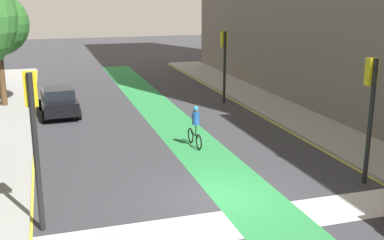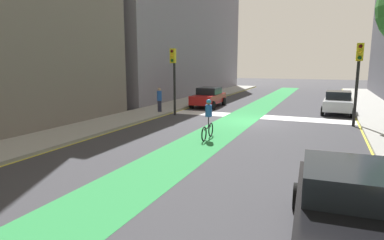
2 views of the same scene
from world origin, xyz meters
name	(u,v)px [view 2 (image 2 of 2)]	position (x,y,z in m)	size (l,w,h in m)	color
ground_plane	(251,121)	(0.00, 0.00, 0.00)	(120.00, 120.00, 0.00)	#38383D
bike_lane_paint	(237,120)	(0.92, 0.00, 0.00)	(2.40, 60.00, 0.01)	#2D8C47
crosswalk_band	(258,117)	(0.00, -2.00, 0.00)	(12.00, 1.80, 0.01)	silver
curb_stripe_left	(361,129)	(-6.00, 0.00, 0.01)	(0.16, 60.00, 0.01)	yellow
sidewalk_right	(145,113)	(7.50, 0.00, 0.07)	(3.00, 60.00, 0.15)	#9E9E99
curb_stripe_right	(164,115)	(6.00, 0.00, 0.01)	(0.16, 60.00, 0.01)	yellow
traffic_signal_near_right	(174,69)	(5.43, -0.34, 3.13)	(0.35, 0.52, 4.47)	black
traffic_signal_near_left	(358,69)	(-5.64, -0.59, 3.19)	(0.35, 0.52, 4.58)	black
car_red_right_near	(209,97)	(4.81, -5.55, 0.80)	(2.09, 4.24, 1.57)	#A51919
car_silver_left_near	(338,102)	(-4.90, -5.67, 0.80)	(2.15, 4.26, 1.57)	#B2B7BF
car_black_left_far	(346,207)	(-4.67, 12.93, 0.80)	(2.19, 4.28, 1.57)	black
cyclist_in_lane	(208,118)	(0.88, 5.33, 0.97)	(0.32, 1.73, 1.86)	black
pedestrian_sidewalk_right_a	(159,100)	(6.67, -0.56, 1.01)	(0.34, 0.34, 1.69)	#262638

